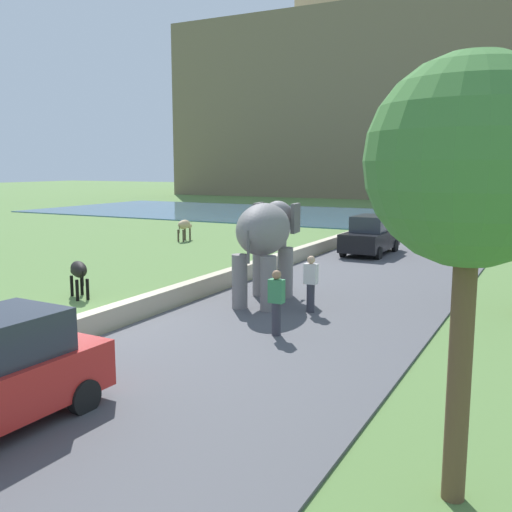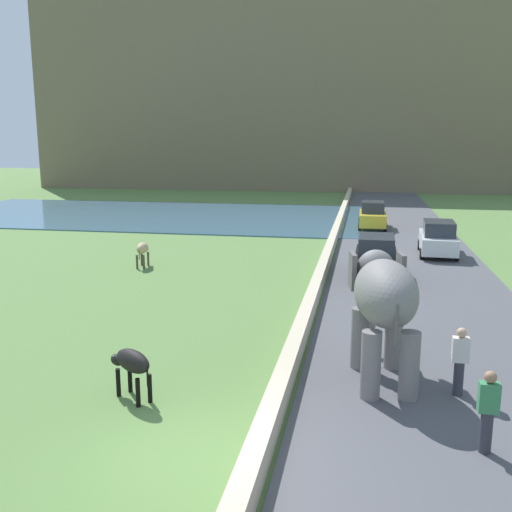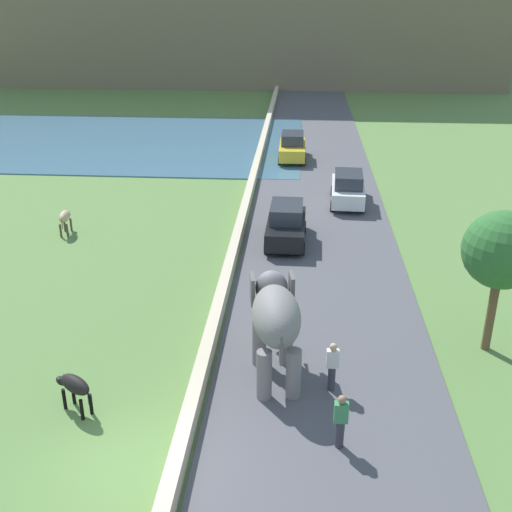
# 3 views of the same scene
# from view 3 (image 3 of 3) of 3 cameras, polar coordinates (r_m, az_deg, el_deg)

# --- Properties ---
(ground_plane) EXTENTS (220.00, 220.00, 0.00)m
(ground_plane) POSITION_cam_3_polar(r_m,az_deg,el_deg) (16.47, -11.55, -18.68)
(ground_plane) COLOR #567A3D
(road_surface) EXTENTS (7.00, 120.00, 0.06)m
(road_surface) POSITION_cam_3_polar(r_m,az_deg,el_deg) (33.44, 5.73, 4.65)
(road_surface) COLOR #4C4C51
(road_surface) RESTS_ON ground
(barrier_wall) EXTENTS (0.40, 110.00, 0.58)m
(barrier_wall) POSITION_cam_3_polar(r_m,az_deg,el_deg) (31.57, -1.11, 4.09)
(barrier_wall) COLOR beige
(barrier_wall) RESTS_ON ground
(lake) EXTENTS (36.00, 18.00, 0.08)m
(lake) POSITION_cam_3_polar(r_m,az_deg,el_deg) (49.74, -17.39, 10.14)
(lake) COLOR #426B84
(lake) RESTS_ON ground
(elephant) EXTENTS (1.79, 3.56, 2.99)m
(elephant) POSITION_cam_3_polar(r_m,az_deg,el_deg) (18.16, 1.80, -5.72)
(elephant) COLOR slate
(elephant) RESTS_ON ground
(person_beside_elephant) EXTENTS (0.36, 0.22, 1.63)m
(person_beside_elephant) POSITION_cam_3_polar(r_m,az_deg,el_deg) (18.26, 7.04, -10.03)
(person_beside_elephant) COLOR #33333D
(person_beside_elephant) RESTS_ON ground
(person_trailing) EXTENTS (0.36, 0.22, 1.63)m
(person_trailing) POSITION_cam_3_polar(r_m,az_deg,el_deg) (16.32, 7.80, -14.79)
(person_trailing) COLOR #33333D
(person_trailing) RESTS_ON ground
(car_black) EXTENTS (1.86, 4.03, 1.80)m
(car_black) POSITION_cam_3_polar(r_m,az_deg,el_deg) (28.27, 2.80, 2.95)
(car_black) COLOR black
(car_black) RESTS_ON ground
(car_white) EXTENTS (1.94, 4.08, 1.80)m
(car_white) POSITION_cam_3_polar(r_m,az_deg,el_deg) (33.61, 8.47, 6.17)
(car_white) COLOR white
(car_white) RESTS_ON ground
(car_yellow) EXTENTS (1.81, 4.01, 1.80)m
(car_yellow) POSITION_cam_3_polar(r_m,az_deg,el_deg) (42.06, 3.37, 10.00)
(car_yellow) COLOR gold
(car_yellow) RESTS_ON ground
(cow_black) EXTENTS (1.34, 1.04, 1.15)m
(cow_black) POSITION_cam_3_polar(r_m,az_deg,el_deg) (18.12, -16.41, -11.39)
(cow_black) COLOR black
(cow_black) RESTS_ON ground
(cow_tan) EXTENTS (0.56, 1.41, 1.15)m
(cow_tan) POSITION_cam_3_polar(r_m,az_deg,el_deg) (30.63, -17.20, 3.43)
(cow_tan) COLOR tan
(cow_tan) RESTS_ON ground
(tree_near) EXTENTS (2.44, 2.44, 4.75)m
(tree_near) POSITION_cam_3_polar(r_m,az_deg,el_deg) (20.34, 21.73, 0.45)
(tree_near) COLOR brown
(tree_near) RESTS_ON ground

